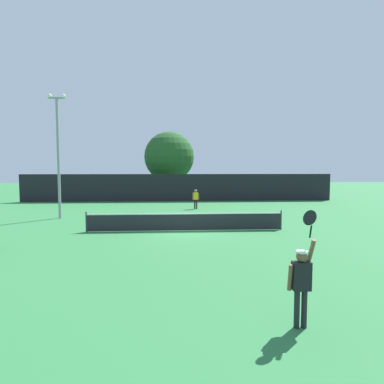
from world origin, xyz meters
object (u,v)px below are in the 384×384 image
(player_serving, at_px, (302,277))
(tennis_ball, at_px, (216,224))
(large_tree, at_px, (169,157))
(player_receiving, at_px, (196,197))
(light_pole, at_px, (58,148))
(parked_car_near, at_px, (111,190))
(parked_car_mid, at_px, (152,189))
(parked_car_far, at_px, (235,190))

(player_serving, distance_m, tennis_ball, 12.84)
(tennis_ball, bearing_deg, large_tree, 98.97)
(player_receiving, xyz_separation_m, tennis_ball, (0.70, -7.54, -0.94))
(light_pole, xyz_separation_m, parked_car_near, (0.35, 16.33, -3.95))
(light_pole, relative_size, parked_car_mid, 1.88)
(parked_car_mid, bearing_deg, light_pole, -97.63)
(player_receiving, distance_m, light_pole, 11.22)
(player_serving, bearing_deg, parked_car_mid, 98.78)
(parked_car_mid, bearing_deg, player_receiving, -64.17)
(player_serving, relative_size, large_tree, 0.33)
(parked_car_mid, bearing_deg, large_tree, -40.38)
(large_tree, bearing_deg, light_pole, -114.67)
(player_serving, height_order, large_tree, large_tree)
(large_tree, relative_size, parked_car_near, 1.74)
(light_pole, height_order, parked_car_near, light_pole)
(player_receiving, height_order, large_tree, large_tree)
(tennis_ball, bearing_deg, parked_car_near, 117.12)
(player_receiving, bearing_deg, parked_car_near, -52.06)
(large_tree, height_order, parked_car_far, large_tree)
(light_pole, bearing_deg, player_serving, -56.85)
(parked_car_mid, bearing_deg, parked_car_far, -1.55)
(player_receiving, bearing_deg, parked_car_mid, -72.00)
(parked_car_near, bearing_deg, player_serving, -65.42)
(player_receiving, relative_size, parked_car_mid, 0.36)
(parked_car_near, bearing_deg, light_pole, -83.91)
(player_receiving, height_order, light_pole, light_pole)
(large_tree, height_order, parked_car_mid, large_tree)
(player_receiving, distance_m, large_tree, 12.21)
(parked_car_far, bearing_deg, parked_car_mid, 162.13)
(player_serving, relative_size, light_pole, 0.30)
(player_receiving, bearing_deg, light_pole, 25.07)
(player_receiving, bearing_deg, player_serving, 92.18)
(light_pole, height_order, parked_car_far, light_pole)
(player_receiving, relative_size, large_tree, 0.21)
(tennis_ball, xyz_separation_m, large_tree, (-2.99, 18.93, 4.69))
(tennis_ball, distance_m, parked_car_mid, 22.04)
(player_serving, height_order, parked_car_mid, player_serving)
(parked_car_near, bearing_deg, tennis_ball, -55.58)
(light_pole, relative_size, large_tree, 1.09)
(tennis_ball, height_order, light_pole, light_pole)
(tennis_ball, bearing_deg, player_receiving, 95.27)
(player_serving, distance_m, light_pole, 19.28)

